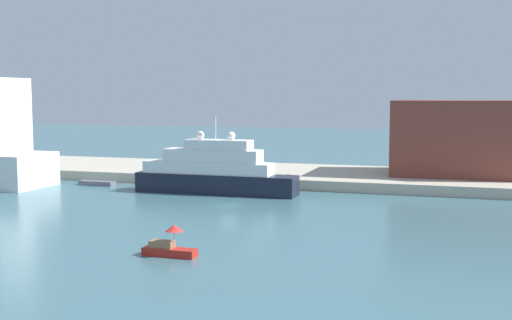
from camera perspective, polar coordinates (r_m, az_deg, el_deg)
The scene contains 9 objects.
ground at distance 86.25m, azimuth -2.34°, elevation -3.98°, with size 400.00×400.00×0.00m, color #3D6670.
quay_dock at distance 112.31m, azimuth 2.53°, elevation -1.32°, with size 110.00×23.47×1.61m, color #B7AD99.
large_yacht at distance 96.74m, azimuth -3.69°, elevation -1.04°, with size 24.30×4.35×11.41m.
small_motorboat at distance 60.02m, azimuth -7.57°, elevation -7.43°, with size 4.97×1.63×2.89m.
work_barge at distance 108.52m, azimuth -13.64°, elevation -1.96°, with size 5.91×1.81×0.70m, color #595966.
harbor_building at distance 110.74m, azimuth 17.29°, elevation 1.87°, with size 20.81×14.83×11.99m, color brown.
parked_car at distance 117.38m, azimuth -8.38°, elevation -0.38°, with size 4.10×1.66×1.37m.
person_figure at distance 109.61m, azimuth -7.03°, elevation -0.70°, with size 0.36×0.36×1.68m.
mooring_bollard at distance 100.85m, azimuth 2.77°, elevation -1.46°, with size 0.50×0.50×0.67m, color black.
Camera 1 is at (29.25, -79.84, 14.46)m, focal length 46.04 mm.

